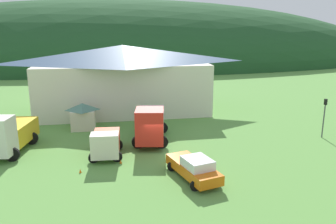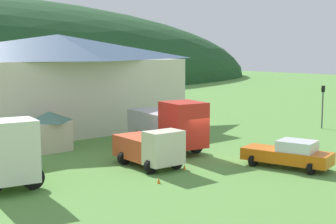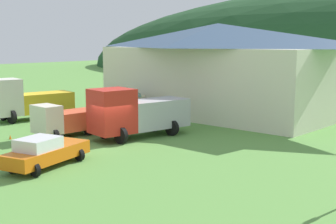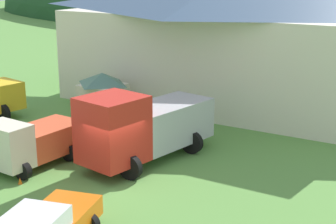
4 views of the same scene
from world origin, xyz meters
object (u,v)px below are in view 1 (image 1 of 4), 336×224
object	(u,v)px
heavy_rig_striped	(8,134)
service_pickup_orange	(194,168)
traffic_light_east	(324,114)
crane_truck_red	(151,123)
play_shed_cream	(83,116)
traffic_cone_near_pickup	(80,173)
depot_building	(123,78)
light_truck_cream	(106,142)
traffic_cone_mid_row	(121,163)

from	to	relation	value
heavy_rig_striped	service_pickup_orange	bearing A→B (deg)	71.85
traffic_light_east	crane_truck_red	bearing A→B (deg)	173.94
play_shed_cream	traffic_cone_near_pickup	distance (m)	11.21
depot_building	service_pickup_orange	size ratio (longest dim) A/B	3.99
depot_building	play_shed_cream	world-z (taller)	depot_building
heavy_rig_striped	service_pickup_orange	distance (m)	15.74
depot_building	traffic_light_east	distance (m)	22.64
depot_building	heavy_rig_striped	distance (m)	16.58
play_shed_cream	light_truck_cream	bearing A→B (deg)	-74.23
crane_truck_red	traffic_cone_near_pickup	size ratio (longest dim) A/B	12.16
heavy_rig_striped	traffic_cone_near_pickup	xyz separation A→B (m)	(6.03, -5.04, -1.67)
crane_truck_red	service_pickup_orange	xyz separation A→B (m)	(1.92, -8.41, -0.93)
depot_building	service_pickup_orange	distance (m)	20.95
depot_building	crane_truck_red	distance (m)	12.31
heavy_rig_striped	traffic_cone_mid_row	bearing A→B (deg)	77.18
depot_building	light_truck_cream	size ratio (longest dim) A/B	4.63
light_truck_cream	crane_truck_red	size ratio (longest dim) A/B	0.63
depot_building	traffic_cone_near_pickup	xyz separation A→B (m)	(-4.07, -17.94, -4.16)
depot_building	traffic_cone_mid_row	size ratio (longest dim) A/B	37.12
play_shed_cream	traffic_light_east	distance (m)	23.47
service_pickup_orange	traffic_cone_near_pickup	distance (m)	8.22
light_truck_cream	traffic_cone_near_pickup	bearing A→B (deg)	-28.28
play_shed_cream	light_truck_cream	size ratio (longest dim) A/B	0.58
traffic_cone_near_pickup	traffic_cone_mid_row	size ratio (longest dim) A/B	1.05
traffic_cone_near_pickup	service_pickup_orange	bearing A→B (deg)	-17.10
play_shed_cream	traffic_cone_near_pickup	world-z (taller)	play_shed_cream
play_shed_cream	service_pickup_orange	bearing A→B (deg)	-58.70
light_truck_cream	crane_truck_red	bearing A→B (deg)	129.95
depot_building	traffic_cone_near_pickup	size ratio (longest dim) A/B	35.36
light_truck_cream	traffic_cone_near_pickup	xyz separation A→B (m)	(-1.88, -3.03, -1.16)
heavy_rig_striped	light_truck_cream	bearing A→B (deg)	85.89
service_pickup_orange	traffic_light_east	world-z (taller)	traffic_light_east
play_shed_cream	traffic_cone_mid_row	xyz separation A→B (m)	(3.35, -9.87, -1.38)
play_shed_cream	traffic_light_east	size ratio (longest dim) A/B	0.72
light_truck_cream	traffic_cone_near_pickup	world-z (taller)	light_truck_cream
light_truck_cream	traffic_cone_mid_row	world-z (taller)	light_truck_cream
heavy_rig_striped	traffic_cone_near_pickup	bearing A→B (deg)	60.24
service_pickup_orange	depot_building	bearing A→B (deg)	175.57
depot_building	crane_truck_red	size ratio (longest dim) A/B	2.91
heavy_rig_striped	traffic_cone_near_pickup	distance (m)	8.04
depot_building	light_truck_cream	bearing A→B (deg)	-98.38
depot_building	heavy_rig_striped	xyz separation A→B (m)	(-10.10, -12.90, -2.49)
depot_building	service_pickup_orange	bearing A→B (deg)	-79.58
light_truck_cream	traffic_cone_mid_row	size ratio (longest dim) A/B	8.01
light_truck_cream	crane_truck_red	xyz separation A→B (m)	(4.02, 2.97, 0.60)
play_shed_cream	traffic_cone_mid_row	size ratio (longest dim) A/B	4.64
crane_truck_red	traffic_cone_mid_row	distance (m)	5.88
crane_truck_red	traffic_cone_near_pickup	world-z (taller)	crane_truck_red
traffic_cone_near_pickup	light_truck_cream	bearing A→B (deg)	58.26
heavy_rig_striped	crane_truck_red	bearing A→B (deg)	104.76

